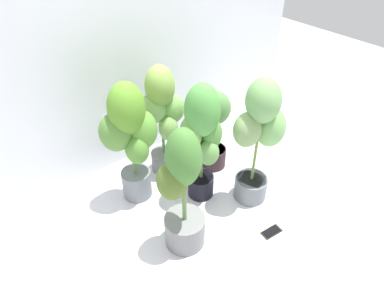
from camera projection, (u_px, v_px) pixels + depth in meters
name	position (u px, v px, depth m)	size (l,w,h in m)	color
ground_plane	(208.00, 207.00, 2.37)	(8.00, 8.00, 0.00)	silver
mylar_back_wall	(134.00, 37.00, 2.30)	(3.20, 0.01, 2.00)	silver
potted_plant_back_left	(131.00, 135.00, 2.15)	(0.44, 0.34, 0.92)	slate
potted_plant_back_right	(214.00, 128.00, 2.51)	(0.31, 0.28, 0.68)	#342225
potted_plant_back_center	(162.00, 115.00, 2.39)	(0.39, 0.32, 0.90)	slate
potted_plant_center	(202.00, 134.00, 2.14)	(0.32, 0.32, 0.91)	black
potted_plant_front_left	(182.00, 193.00, 1.87)	(0.30, 0.28, 0.88)	slate
potted_plant_front_right	(259.00, 135.00, 2.13)	(0.43, 0.33, 0.96)	slate
cell_phone	(271.00, 232.00, 2.19)	(0.15, 0.08, 0.01)	black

